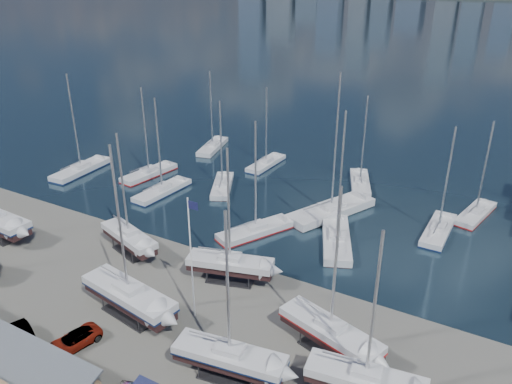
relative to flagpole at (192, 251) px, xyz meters
The scene contains 23 objects.
ground 8.63m from the flagpole, behind, with size 1400.00×1400.00×0.00m, color #605E59.
water 310.02m from the flagpole, 90.95° to the left, with size 1400.00×600.00×0.40m, color #192E3A.
sailboat_cradle_2 14.99m from the flagpole, 156.63° to the left, with size 8.80×4.86×14.00m.
sailboat_cradle_3 7.70m from the flagpole, 153.17° to the right, with size 10.59×4.42×16.55m.
sailboat_cradle_4 8.12m from the flagpole, 92.18° to the left, with size 9.04×4.69×14.35m.
sailboat_cradle_5 9.62m from the flagpole, 35.25° to the right, with size 9.21×3.76×14.58m.
sailboat_cradle_6 13.47m from the flagpole, ahead, with size 9.63×5.16×15.07m.
sailboat_cradle_7 17.39m from the flagpole, ahead, with size 8.93×3.54×14.32m.
sailboat_moored_0 41.94m from the flagpole, 151.08° to the left, with size 3.66×10.90×16.05m.
sailboat_moored_1 36.12m from the flagpole, 137.20° to the left, with size 3.97×9.86×14.33m.
sailboat_moored_2 46.65m from the flagpole, 121.99° to the left, with size 4.85×9.81×14.26m.
sailboat_moored_3 29.04m from the flagpole, 135.18° to the left, with size 3.40×9.80×14.40m.
sailboat_moored_4 29.73m from the flagpole, 118.04° to the left, with size 6.26×9.13×13.53m.
sailboat_moored_5 39.23m from the flagpole, 108.69° to the left, with size 2.84×9.00×13.31m.
sailboat_moored_6 17.71m from the flagpole, 99.79° to the left, with size 6.91×9.99×14.68m.
sailboat_moored_7 26.54m from the flagpole, 82.88° to the left, with size 8.50×13.03×19.18m.
sailboat_moored_8 37.25m from the flagpole, 84.75° to the left, with size 5.85×9.62×13.92m.
sailboat_moored_9 21.06m from the flagpole, 71.31° to the left, with size 7.11×11.25×16.50m.
sailboat_moored_10 32.31m from the flagpole, 58.98° to the left, with size 2.72×9.38×13.99m.
sailboat_moored_11 39.83m from the flagpole, 60.12° to the left, with size 4.27×9.19×13.25m.
car_b 15.89m from the flagpole, 136.07° to the right, with size 1.54×4.42×1.46m, color gray.
car_c 12.29m from the flagpole, 128.33° to the right, with size 2.13×4.61×1.28m, color gray.
flagpole is the anchor object (origin of this frame).
Camera 1 is at (28.22, -39.48, 29.29)m, focal length 35.00 mm.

